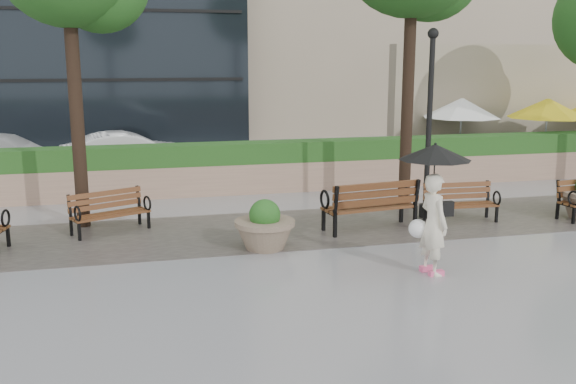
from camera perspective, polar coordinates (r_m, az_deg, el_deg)
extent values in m
plane|color=gray|center=(11.09, 7.17, -7.00)|extent=(100.00, 100.00, 0.00)
cube|color=#383330|center=(13.81, 2.78, -3.10)|extent=(28.00, 3.20, 0.01)
cube|color=tan|center=(17.51, -0.90, 1.44)|extent=(24.00, 0.80, 0.80)
cube|color=#1B501A|center=(17.40, -0.90, 3.62)|extent=(24.00, 0.75, 0.55)
cube|color=tan|center=(23.90, 20.38, 7.37)|extent=(10.00, 0.60, 4.00)
cube|color=#1B501A|center=(21.98, 22.18, 2.83)|extent=(8.00, 0.50, 0.90)
cube|color=black|center=(21.44, -3.25, 2.27)|extent=(40.00, 7.00, 0.00)
torus|color=black|center=(13.31, -23.81, -2.15)|extent=(0.13, 0.35, 0.35)
cube|color=brown|center=(13.76, -15.48, -1.94)|extent=(1.64, 1.10, 0.04)
cube|color=brown|center=(13.93, -15.94, -0.65)|extent=(1.49, 0.76, 0.37)
cube|color=black|center=(13.83, -15.48, -2.66)|extent=(1.68, 1.18, 0.41)
torus|color=black|center=(13.32, -18.21, -1.86)|extent=(0.18, 0.32, 0.33)
torus|color=black|center=(13.88, -12.41, -0.99)|extent=(0.18, 0.32, 0.33)
cube|color=brown|center=(13.60, 7.22, -1.33)|extent=(2.06, 0.87, 0.06)
cube|color=brown|center=(13.26, 7.91, -0.17)|extent=(1.99, 0.41, 0.47)
cube|color=black|center=(13.62, 7.27, -2.32)|extent=(2.07, 0.98, 0.51)
torus|color=black|center=(14.19, 10.19, -0.05)|extent=(0.11, 0.41, 0.41)
torus|color=black|center=(13.31, 3.28, -0.67)|extent=(0.11, 0.41, 0.41)
cube|color=brown|center=(14.62, 15.16, -1.12)|extent=(1.61, 0.55, 0.04)
cube|color=brown|center=(14.78, 14.80, 0.12)|extent=(1.59, 0.18, 0.37)
cube|color=black|center=(14.68, 15.07, -1.81)|extent=(1.61, 0.64, 0.41)
torus|color=black|center=(14.13, 12.74, -0.78)|extent=(0.06, 0.33, 0.33)
torus|color=black|center=(14.79, 18.07, -0.52)|extent=(0.06, 0.33, 0.33)
torus|color=black|center=(15.25, 24.07, -0.52)|extent=(0.10, 0.34, 0.34)
cylinder|color=#7F6B56|center=(12.13, -2.07, -2.76)|extent=(1.15, 1.15, 0.09)
sphere|color=#144917|center=(12.09, -2.08, -2.03)|extent=(0.59, 0.59, 0.59)
cylinder|color=black|center=(14.61, 12.41, 5.47)|extent=(0.12, 0.12, 4.03)
cylinder|color=black|center=(14.92, 12.09, -1.65)|extent=(0.28, 0.28, 0.30)
sphere|color=black|center=(14.53, 12.78, 13.58)|extent=(0.24, 0.24, 0.24)
cylinder|color=black|center=(14.13, -18.33, 7.39)|extent=(0.28, 0.28, 5.23)
cylinder|color=black|center=(15.60, 10.62, 9.16)|extent=(0.28, 0.28, 5.78)
cylinder|color=black|center=(21.47, 14.91, 2.03)|extent=(0.40, 0.40, 0.10)
cylinder|color=#99999E|center=(21.32, 15.06, 4.81)|extent=(0.06, 0.06, 2.20)
cone|color=white|center=(21.24, 15.19, 7.22)|extent=(2.50, 2.50, 0.60)
cylinder|color=black|center=(22.22, 21.69, 1.91)|extent=(0.40, 0.40, 0.10)
cylinder|color=#99999E|center=(22.07, 21.90, 4.59)|extent=(0.06, 0.06, 2.20)
cone|color=gold|center=(21.99, 22.08, 6.91)|extent=(2.50, 2.50, 0.60)
imported|color=silver|center=(20.78, -23.87, 2.87)|extent=(4.85, 2.31, 1.37)
imported|color=silver|center=(20.44, -14.01, 3.34)|extent=(4.20, 2.01, 1.33)
imported|color=#F0E5CA|center=(10.92, 12.82, -2.51)|extent=(0.56, 0.73, 1.83)
cube|color=#F2598C|center=(11.26, 12.26, -6.66)|extent=(0.15, 0.27, 0.09)
cube|color=#F2598C|center=(11.06, 13.04, -7.04)|extent=(0.15, 0.27, 0.09)
cube|color=black|center=(11.05, 13.64, -1.47)|extent=(0.17, 0.36, 0.25)
sphere|color=white|center=(11.06, 11.49, -3.20)|extent=(0.32, 0.32, 0.32)
cylinder|color=black|center=(10.82, 12.83, 1.06)|extent=(0.02, 0.02, 0.97)
cone|color=black|center=(10.74, 12.95, 3.46)|extent=(1.19, 1.19, 0.25)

